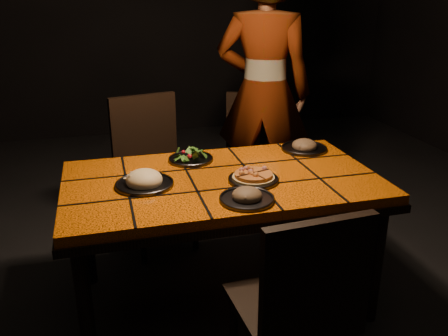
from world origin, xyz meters
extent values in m
cube|color=black|center=(0.00, 0.00, -0.02)|extent=(6.00, 7.00, 0.04)
cube|color=black|center=(0.00, 3.50, 1.50)|extent=(6.00, 0.04, 3.00)
cube|color=orange|center=(0.00, 0.00, 0.72)|extent=(1.60, 0.90, 0.05)
cube|color=black|center=(0.00, 0.00, 0.68)|extent=(1.62, 0.92, 0.04)
cylinder|color=black|center=(-0.72, -0.37, 0.33)|extent=(0.07, 0.07, 0.66)
cylinder|color=black|center=(0.72, -0.37, 0.33)|extent=(0.07, 0.07, 0.66)
cylinder|color=black|center=(-0.72, 0.37, 0.33)|extent=(0.07, 0.07, 0.66)
cylinder|color=black|center=(0.72, 0.37, 0.33)|extent=(0.07, 0.07, 0.66)
cube|color=black|center=(0.09, -0.73, 0.46)|extent=(0.46, 0.46, 0.04)
cube|color=black|center=(0.10, -0.92, 0.71)|extent=(0.43, 0.07, 0.47)
cylinder|color=black|center=(0.25, -0.55, 0.22)|extent=(0.04, 0.04, 0.44)
cube|color=black|center=(-0.26, 0.72, 0.49)|extent=(0.55, 0.55, 0.04)
cube|color=black|center=(-0.30, 0.92, 0.76)|extent=(0.45, 0.15, 0.50)
cylinder|color=black|center=(-0.39, 0.49, 0.23)|extent=(0.04, 0.04, 0.47)
cylinder|color=black|center=(-0.03, 0.58, 0.23)|extent=(0.04, 0.04, 0.47)
cylinder|color=black|center=(-0.48, 0.85, 0.23)|extent=(0.04, 0.04, 0.47)
cylinder|color=black|center=(-0.12, 0.94, 0.23)|extent=(0.04, 0.04, 0.47)
cube|color=black|center=(0.48, 0.99, 0.45)|extent=(0.55, 0.55, 0.04)
cube|color=black|center=(0.56, 1.16, 0.70)|extent=(0.40, 0.20, 0.46)
cylinder|color=black|center=(0.26, 0.90, 0.21)|extent=(0.04, 0.04, 0.43)
cylinder|color=black|center=(0.58, 0.77, 0.21)|extent=(0.04, 0.04, 0.43)
cylinder|color=black|center=(0.39, 1.21, 0.21)|extent=(0.04, 0.04, 0.43)
cylinder|color=black|center=(0.71, 1.08, 0.21)|extent=(0.04, 0.04, 0.43)
imported|color=brown|center=(0.59, 1.04, 0.95)|extent=(0.82, 0.70, 1.90)
cylinder|color=#343438|center=(0.14, -0.09, 0.76)|extent=(0.26, 0.26, 0.01)
torus|color=#343438|center=(0.14, -0.09, 0.76)|extent=(0.26, 0.26, 0.01)
cylinder|color=#DAB870|center=(0.14, -0.09, 0.77)|extent=(0.27, 0.27, 0.01)
cylinder|color=orange|center=(0.14, -0.09, 0.78)|extent=(0.24, 0.24, 0.02)
cylinder|color=#343438|center=(-0.40, -0.01, 0.76)|extent=(0.29, 0.29, 0.01)
torus|color=#343438|center=(-0.40, -0.01, 0.76)|extent=(0.29, 0.29, 0.01)
ellipsoid|color=beige|center=(-0.40, -0.01, 0.79)|extent=(0.17, 0.17, 0.09)
cylinder|color=#343438|center=(-0.11, 0.29, 0.76)|extent=(0.25, 0.25, 0.01)
torus|color=#343438|center=(-0.11, 0.29, 0.76)|extent=(0.25, 0.25, 0.01)
cylinder|color=#343438|center=(0.04, -0.31, 0.76)|extent=(0.25, 0.25, 0.01)
torus|color=#343438|center=(0.04, -0.31, 0.76)|extent=(0.26, 0.26, 0.01)
ellipsoid|color=brown|center=(0.04, -0.31, 0.78)|extent=(0.15, 0.15, 0.08)
cylinder|color=#343438|center=(0.59, 0.30, 0.76)|extent=(0.27, 0.27, 0.01)
torus|color=#343438|center=(0.59, 0.30, 0.76)|extent=(0.28, 0.28, 0.01)
ellipsoid|color=brown|center=(0.59, 0.30, 0.78)|extent=(0.16, 0.16, 0.09)
camera|label=1|loc=(-0.57, -2.20, 1.67)|focal=38.00mm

